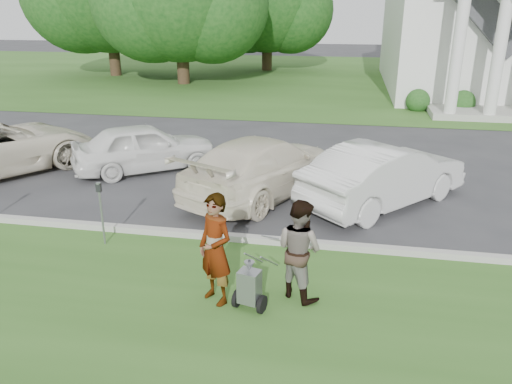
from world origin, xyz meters
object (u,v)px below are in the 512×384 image
(car_d, at_px, (384,174))
(car_b, at_px, (145,147))
(car_c, at_px, (263,166))
(tree_back, at_px, (267,4))
(person_right, at_px, (299,250))
(striping_cart, at_px, (250,287))
(parking_meter_near, at_px, (101,206))
(person_left, at_px, (215,250))

(car_d, bearing_deg, car_b, 29.27)
(car_b, xyz_separation_m, car_c, (3.76, -1.34, 0.04))
(car_d, bearing_deg, tree_back, -32.98)
(person_right, height_order, car_d, person_right)
(striping_cart, relative_size, person_right, 0.62)
(striping_cart, bearing_deg, parking_meter_near, 166.49)
(tree_back, relative_size, striping_cart, 9.01)
(striping_cart, relative_size, car_b, 0.26)
(striping_cart, xyz_separation_m, car_d, (2.32, 5.09, 0.36))
(car_c, bearing_deg, car_b, 5.76)
(car_c, distance_m, car_d, 3.00)
(person_right, distance_m, parking_meter_near, 4.26)
(parking_meter_near, distance_m, car_c, 4.41)
(person_left, xyz_separation_m, car_b, (-3.86, 6.45, -0.23))
(person_left, relative_size, car_b, 0.45)
(parking_meter_near, bearing_deg, person_left, -29.97)
(tree_back, xyz_separation_m, car_d, (7.30, -26.72, -3.97))
(car_b, bearing_deg, parking_meter_near, 156.95)
(person_left, distance_m, car_d, 5.74)
(person_right, distance_m, car_d, 4.83)
(tree_back, height_order, car_d, tree_back)
(tree_back, height_order, striping_cart, tree_back)
(parking_meter_near, height_order, car_b, car_b)
(parking_meter_near, bearing_deg, tree_back, 93.06)
(striping_cart, height_order, car_c, car_c)
(tree_back, height_order, parking_meter_near, tree_back)
(car_b, height_order, car_c, car_c)
(parking_meter_near, height_order, car_c, car_c)
(parking_meter_near, bearing_deg, striping_cart, -27.37)
(striping_cart, height_order, car_d, car_d)
(person_right, relative_size, car_c, 0.33)
(person_left, bearing_deg, car_b, 155.51)
(tree_back, bearing_deg, person_left, -82.10)
(striping_cart, height_order, person_right, person_right)
(car_c, height_order, car_d, car_d)
(tree_back, distance_m, person_left, 32.20)
(tree_back, xyz_separation_m, person_right, (5.70, -31.27, -3.87))
(person_left, xyz_separation_m, parking_meter_near, (-2.79, 1.61, -0.09))
(person_left, distance_m, car_b, 7.52)
(tree_back, relative_size, person_left, 5.16)
(parking_meter_near, relative_size, car_c, 0.26)
(striping_cart, xyz_separation_m, parking_meter_near, (-3.37, 1.74, 0.44))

